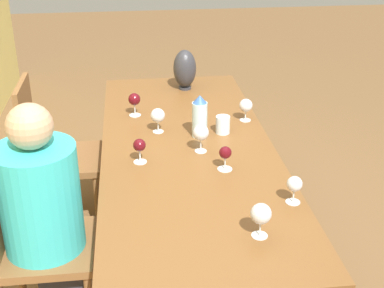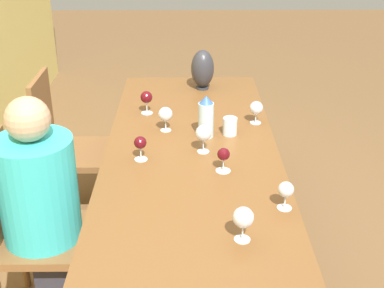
{
  "view_description": "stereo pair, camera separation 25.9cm",
  "coord_description": "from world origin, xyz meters",
  "px_view_note": "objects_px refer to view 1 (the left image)",
  "views": [
    {
      "loc": [
        -2.48,
        0.28,
        1.97
      ],
      "look_at": [
        -0.17,
        0.0,
        0.84
      ],
      "focal_mm": 50.0,
      "sensor_mm": 36.0,
      "label": 1
    },
    {
      "loc": [
        -2.5,
        0.02,
        1.97
      ],
      "look_at": [
        -0.17,
        0.0,
        0.84
      ],
      "focal_mm": 50.0,
      "sensor_mm": 36.0,
      "label": 2
    }
  ],
  "objects_px": {
    "water_bottle": "(200,117)",
    "wine_glass_2": "(246,106)",
    "wine_glass_6": "(261,214)",
    "person_near": "(46,216)",
    "wine_glass_3": "(201,133)",
    "wine_glass_0": "(134,100)",
    "vase": "(185,69)",
    "wine_glass_7": "(225,154)",
    "water_tumbler": "(223,125)",
    "wine_glass_1": "(294,185)",
    "wine_glass_5": "(139,146)",
    "chair_near": "(29,238)",
    "chair_far": "(52,151)",
    "wine_glass_4": "(158,116)"
  },
  "relations": [
    {
      "from": "wine_glass_5",
      "to": "person_near",
      "type": "distance_m",
      "value": 0.55
    },
    {
      "from": "water_bottle",
      "to": "wine_glass_0",
      "type": "distance_m",
      "value": 0.48
    },
    {
      "from": "water_bottle",
      "to": "wine_glass_0",
      "type": "xyz_separation_m",
      "value": [
        0.33,
        0.34,
        -0.02
      ]
    },
    {
      "from": "wine_glass_4",
      "to": "chair_far",
      "type": "relative_size",
      "value": 0.14
    },
    {
      "from": "wine_glass_1",
      "to": "person_near",
      "type": "height_order",
      "value": "person_near"
    },
    {
      "from": "wine_glass_4",
      "to": "person_near",
      "type": "xyz_separation_m",
      "value": [
        -0.6,
        0.55,
        -0.22
      ]
    },
    {
      "from": "chair_far",
      "to": "wine_glass_4",
      "type": "bearing_deg",
      "value": -114.96
    },
    {
      "from": "water_tumbler",
      "to": "person_near",
      "type": "relative_size",
      "value": 0.08
    },
    {
      "from": "chair_far",
      "to": "person_near",
      "type": "distance_m",
      "value": 0.91
    },
    {
      "from": "vase",
      "to": "wine_glass_2",
      "type": "height_order",
      "value": "vase"
    },
    {
      "from": "chair_near",
      "to": "person_near",
      "type": "height_order",
      "value": "person_near"
    },
    {
      "from": "wine_glass_6",
      "to": "chair_near",
      "type": "distance_m",
      "value": 1.11
    },
    {
      "from": "water_bottle",
      "to": "wine_glass_2",
      "type": "bearing_deg",
      "value": -58.28
    },
    {
      "from": "wine_glass_1",
      "to": "person_near",
      "type": "relative_size",
      "value": 0.11
    },
    {
      "from": "wine_glass_2",
      "to": "wine_glass_7",
      "type": "relative_size",
      "value": 1.09
    },
    {
      "from": "chair_far",
      "to": "wine_glass_5",
      "type": "bearing_deg",
      "value": -140.85
    },
    {
      "from": "water_tumbler",
      "to": "wine_glass_3",
      "type": "distance_m",
      "value": 0.27
    },
    {
      "from": "vase",
      "to": "wine_glass_3",
      "type": "distance_m",
      "value": 0.95
    },
    {
      "from": "wine_glass_0",
      "to": "wine_glass_1",
      "type": "relative_size",
      "value": 1.1
    },
    {
      "from": "wine_glass_0",
      "to": "wine_glass_5",
      "type": "bearing_deg",
      "value": -179.07
    },
    {
      "from": "water_tumbler",
      "to": "water_bottle",
      "type": "bearing_deg",
      "value": 100.66
    },
    {
      "from": "wine_glass_6",
      "to": "chair_far",
      "type": "bearing_deg",
      "value": 36.22
    },
    {
      "from": "water_bottle",
      "to": "wine_glass_2",
      "type": "height_order",
      "value": "water_bottle"
    },
    {
      "from": "chair_far",
      "to": "wine_glass_7",
      "type": "bearing_deg",
      "value": -129.68
    },
    {
      "from": "wine_glass_2",
      "to": "chair_far",
      "type": "relative_size",
      "value": 0.14
    },
    {
      "from": "wine_glass_3",
      "to": "wine_glass_6",
      "type": "xyz_separation_m",
      "value": [
        -0.76,
        -0.13,
        -0.0
      ]
    },
    {
      "from": "wine_glass_3",
      "to": "wine_glass_7",
      "type": "bearing_deg",
      "value": -156.55
    },
    {
      "from": "wine_glass_1",
      "to": "person_near",
      "type": "bearing_deg",
      "value": 79.44
    },
    {
      "from": "water_bottle",
      "to": "wine_glass_5",
      "type": "distance_m",
      "value": 0.43
    },
    {
      "from": "wine_glass_2",
      "to": "chair_near",
      "type": "relative_size",
      "value": 0.14
    },
    {
      "from": "wine_glass_0",
      "to": "wine_glass_4",
      "type": "height_order",
      "value": "same"
    },
    {
      "from": "wine_glass_5",
      "to": "chair_near",
      "type": "bearing_deg",
      "value": 115.45
    },
    {
      "from": "chair_far",
      "to": "person_near",
      "type": "xyz_separation_m",
      "value": [
        -0.9,
        -0.09,
        0.11
      ]
    },
    {
      "from": "wine_glass_6",
      "to": "person_near",
      "type": "relative_size",
      "value": 0.12
    },
    {
      "from": "wine_glass_1",
      "to": "chair_near",
      "type": "distance_m",
      "value": 1.23
    },
    {
      "from": "wine_glass_2",
      "to": "person_near",
      "type": "xyz_separation_m",
      "value": [
        -0.7,
        1.06,
        -0.21
      ]
    },
    {
      "from": "water_tumbler",
      "to": "wine_glass_7",
      "type": "relative_size",
      "value": 0.81
    },
    {
      "from": "wine_glass_4",
      "to": "chair_near",
      "type": "bearing_deg",
      "value": 133.27
    },
    {
      "from": "wine_glass_5",
      "to": "wine_glass_7",
      "type": "bearing_deg",
      "value": -107.02
    },
    {
      "from": "water_bottle",
      "to": "wine_glass_1",
      "type": "relative_size",
      "value": 1.88
    },
    {
      "from": "water_bottle",
      "to": "wine_glass_6",
      "type": "xyz_separation_m",
      "value": [
        -0.94,
        -0.11,
        -0.01
      ]
    },
    {
      "from": "wine_glass_1",
      "to": "wine_glass_3",
      "type": "relative_size",
      "value": 0.85
    },
    {
      "from": "water_bottle",
      "to": "wine_glass_7",
      "type": "relative_size",
      "value": 1.96
    },
    {
      "from": "wine_glass_5",
      "to": "wine_glass_6",
      "type": "distance_m",
      "value": 0.81
    },
    {
      "from": "vase",
      "to": "person_near",
      "type": "distance_m",
      "value": 1.52
    },
    {
      "from": "wine_glass_3",
      "to": "wine_glass_5",
      "type": "distance_m",
      "value": 0.32
    },
    {
      "from": "wine_glass_0",
      "to": "water_bottle",
      "type": "bearing_deg",
      "value": -134.28
    },
    {
      "from": "wine_glass_1",
      "to": "chair_near",
      "type": "relative_size",
      "value": 0.13
    },
    {
      "from": "wine_glass_2",
      "to": "wine_glass_4",
      "type": "relative_size",
      "value": 0.95
    },
    {
      "from": "wine_glass_5",
      "to": "chair_near",
      "type": "xyz_separation_m",
      "value": [
        -0.25,
        0.53,
        -0.32
      ]
    }
  ]
}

